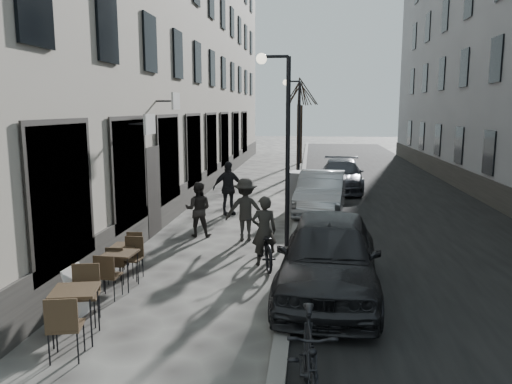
% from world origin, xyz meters
% --- Properties ---
extents(ground, '(120.00, 120.00, 0.00)m').
position_xyz_m(ground, '(0.00, 0.00, 0.00)').
color(ground, '#363331').
rests_on(ground, ground).
extents(road, '(7.30, 60.00, 0.00)m').
position_xyz_m(road, '(3.85, 16.00, 0.00)').
color(road, black).
rests_on(road, ground).
extents(kerb, '(0.25, 60.00, 0.12)m').
position_xyz_m(kerb, '(0.20, 16.00, 0.06)').
color(kerb, slate).
rests_on(kerb, ground).
extents(building_left, '(4.00, 35.00, 16.00)m').
position_xyz_m(building_left, '(-6.00, 16.50, 8.00)').
color(building_left, '#A79D8C').
rests_on(building_left, ground).
extents(streetlamp_near, '(0.90, 0.28, 5.09)m').
position_xyz_m(streetlamp_near, '(-0.17, 6.00, 3.16)').
color(streetlamp_near, black).
rests_on(streetlamp_near, ground).
extents(streetlamp_far, '(0.90, 0.28, 5.09)m').
position_xyz_m(streetlamp_far, '(-0.17, 18.00, 3.16)').
color(streetlamp_far, black).
rests_on(streetlamp_far, ground).
extents(tree_near, '(2.40, 2.40, 5.70)m').
position_xyz_m(tree_near, '(-0.10, 21.00, 4.66)').
color(tree_near, black).
rests_on(tree_near, ground).
extents(tree_far, '(2.40, 2.40, 5.70)m').
position_xyz_m(tree_far, '(-0.10, 27.00, 4.66)').
color(tree_far, black).
rests_on(tree_far, ground).
extents(bistro_set_a, '(0.84, 1.76, 1.01)m').
position_xyz_m(bistro_set_a, '(-3.09, 0.05, 0.52)').
color(bistro_set_a, '#302215').
rests_on(bistro_set_a, ground).
extents(bistro_set_b, '(0.65, 1.55, 0.91)m').
position_xyz_m(bistro_set_b, '(-3.26, 2.39, 0.47)').
color(bistro_set_b, '#302215').
rests_on(bistro_set_b, ground).
extents(bistro_set_c, '(0.58, 1.39, 0.81)m').
position_xyz_m(bistro_set_c, '(-3.47, 3.20, 0.42)').
color(bistro_set_c, '#302215').
rests_on(bistro_set_c, ground).
extents(sign_board, '(0.36, 0.57, 0.95)m').
position_xyz_m(sign_board, '(-3.46, 0.85, 0.38)').
color(sign_board, black).
rests_on(sign_board, ground).
extents(utility_cabinet, '(0.74, 1.04, 1.40)m').
position_xyz_m(utility_cabinet, '(0.10, 11.01, 0.70)').
color(utility_cabinet, slate).
rests_on(utility_cabinet, ground).
extents(bicycle, '(1.14, 2.05, 1.02)m').
position_xyz_m(bicycle, '(-0.46, 4.26, 0.51)').
color(bicycle, black).
rests_on(bicycle, ground).
extents(cyclist_rider, '(0.69, 0.54, 1.67)m').
position_xyz_m(cyclist_rider, '(-0.46, 4.26, 0.84)').
color(cyclist_rider, black).
rests_on(cyclist_rider, ground).
extents(pedestrian_near, '(0.79, 0.63, 1.60)m').
position_xyz_m(pedestrian_near, '(-2.61, 6.76, 0.80)').
color(pedestrian_near, black).
rests_on(pedestrian_near, ground).
extents(pedestrian_mid, '(1.20, 0.76, 1.77)m').
position_xyz_m(pedestrian_mid, '(-1.19, 6.46, 0.88)').
color(pedestrian_mid, black).
rests_on(pedestrian_mid, ground).
extents(pedestrian_far, '(1.18, 0.93, 1.87)m').
position_xyz_m(pedestrian_far, '(-2.25, 9.82, 0.94)').
color(pedestrian_far, black).
rests_on(pedestrian_far, ground).
extents(car_near, '(2.25, 4.92, 1.64)m').
position_xyz_m(car_near, '(1.00, 2.49, 0.82)').
color(car_near, black).
rests_on(car_near, ground).
extents(car_mid, '(1.98, 4.60, 1.47)m').
position_xyz_m(car_mid, '(1.00, 10.47, 0.74)').
color(car_mid, '#9B9FA4').
rests_on(car_mid, ground).
extents(car_far, '(2.20, 4.88, 1.39)m').
position_xyz_m(car_far, '(1.99, 15.60, 0.69)').
color(car_far, '#363840').
rests_on(car_far, ground).
extents(moped, '(0.70, 2.06, 1.22)m').
position_xyz_m(moped, '(0.64, -1.43, 0.61)').
color(moped, black).
rests_on(moped, ground).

